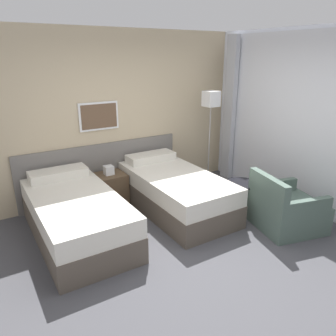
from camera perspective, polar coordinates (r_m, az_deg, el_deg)
The scene contains 9 objects.
ground_plane at distance 4.17m, azimuth 5.33°, elevation -14.47°, with size 16.00×16.00×0.00m, color #47474C.
wall_headboard at distance 5.50m, azimuth -8.71°, elevation 8.41°, with size 10.00×0.10×2.70m.
wall_window at distance 5.19m, azimuth 25.83°, elevation 6.53°, with size 0.21×4.71×2.70m.
bed_near_door at distance 4.51m, azimuth -15.69°, elevation -8.01°, with size 1.02×2.03×0.72m.
bed_near_window at distance 5.08m, azimuth 1.22°, elevation -4.06°, with size 1.02×2.03×0.72m.
nightstand at distance 5.39m, azimuth -10.10°, elevation -3.49°, with size 0.50×0.43×0.64m.
floor_lamp at distance 5.78m, azimuth 7.45°, elevation 10.45°, with size 0.24×0.24×1.72m.
side_table at distance 5.05m, azimuth 12.66°, elevation -4.05°, with size 0.47×0.47×0.50m.
armchair at distance 4.86m, azimuth 19.84°, elevation -7.00°, with size 0.99×0.96×0.80m.
Camera 1 is at (-2.14, -2.74, 2.31)m, focal length 35.00 mm.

